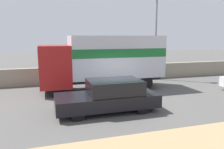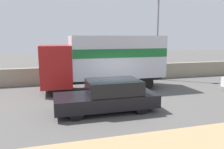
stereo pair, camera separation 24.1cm
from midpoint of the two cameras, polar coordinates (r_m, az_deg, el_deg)
ground_plane at (r=10.98m, az=3.38°, el=-7.63°), size 80.00×80.00×0.00m
stone_wall_backdrop at (r=16.26m, az=-3.24°, el=0.22°), size 60.00×0.35×1.19m
street_lamp at (r=17.21m, az=12.21°, el=10.93°), size 0.56×0.28×6.33m
box_truck at (r=13.59m, az=-1.19°, el=4.11°), size 7.50×2.42×3.36m
car_hatchback at (r=9.78m, az=-0.27°, el=-5.57°), size 4.50×1.86×1.40m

